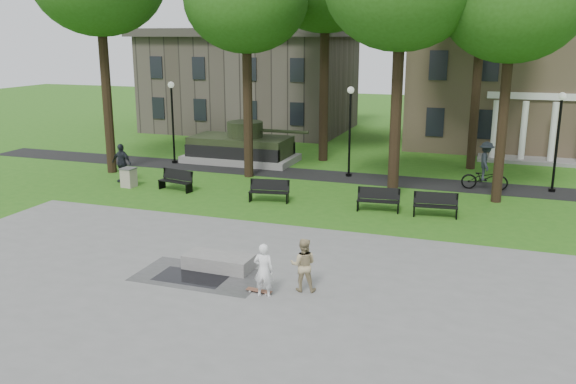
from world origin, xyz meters
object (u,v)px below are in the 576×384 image
skateboarder (264,270)px  friend_watching (303,265)px  concrete_block (219,262)px  trash_bin (129,177)px  park_bench_0 (176,180)px  cyclist (485,170)px

skateboarder → friend_watching: size_ratio=1.00×
concrete_block → trash_bin: bearing=136.7°
skateboarder → park_bench_0: 13.33m
friend_watching → trash_bin: bearing=-50.3°
concrete_block → cyclist: size_ratio=0.93×
trash_bin → concrete_block: bearing=-43.3°
trash_bin → cyclist: bearing=17.6°
friend_watching → park_bench_0: size_ratio=0.86×
concrete_block → skateboarder: size_ratio=1.38×
trash_bin → skateboarder: bearing=-41.9°
friend_watching → park_bench_0: 13.38m
cyclist → friend_watching: bearing=157.9°
park_bench_0 → trash_bin: 2.55m
skateboarder → trash_bin: bearing=-47.1°
trash_bin → friend_watching: bearing=-37.4°
skateboarder → park_bench_0: size_ratio=0.86×
friend_watching → cyclist: size_ratio=0.68×
skateboarder → cyclist: (5.45, 15.27, 0.15)m
concrete_block → park_bench_0: bearing=126.7°
concrete_block → park_bench_0: 10.79m
friend_watching → cyclist: bearing=-120.3°
concrete_block → friend_watching: 3.22m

